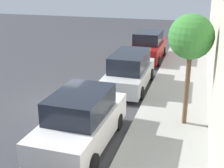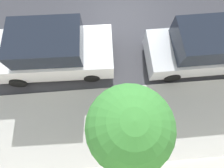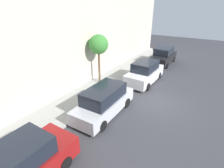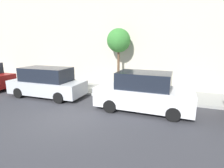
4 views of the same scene
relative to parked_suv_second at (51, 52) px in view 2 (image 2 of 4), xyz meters
The scene contains 5 objects.
ground_plane 3.83m from the parked_suv_second, 124.43° to the left, with size 60.00×60.00×0.00m, color #38383D.
sidewalk 4.28m from the parked_suv_second, 47.01° to the left, with size 2.92×32.00×0.15m.
parked_suv_second is the anchor object (origin of this frame).
parked_minivan_third 6.28m from the parked_suv_second, 87.41° to the left, with size 2.02×4.91×1.90m.
street_tree 4.94m from the parked_suv_second, 35.84° to the left, with size 1.66×1.66×4.28m.
Camera 2 is at (5.82, -0.97, 6.91)m, focal length 28.00 mm.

